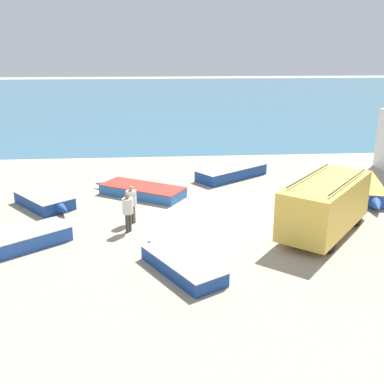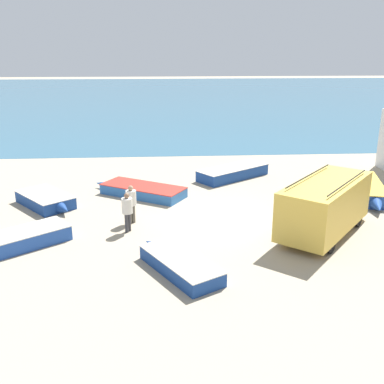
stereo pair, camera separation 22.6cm
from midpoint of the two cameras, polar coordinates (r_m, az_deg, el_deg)
name	(u,v)px [view 2 (the right image)]	position (r m, az deg, el deg)	size (l,w,h in m)	color
ground_plane	(225,219)	(19.85, 4.56, -3.44)	(200.00, 200.00, 0.00)	tan
sea_water	(179,96)	(70.70, -1.58, 12.08)	(120.00, 80.00, 0.01)	#33607A
parked_van	(325,205)	(18.72, 16.92, -1.58)	(4.89, 5.27, 2.33)	gold
fishing_rowboat_0	(369,190)	(24.38, 21.77, 0.23)	(2.42, 5.57, 0.68)	#234CA3
fishing_rowboat_1	(179,263)	(15.33, -1.28, -9.07)	(2.85, 3.99, 0.51)	navy
fishing_rowboat_2	(141,190)	(23.00, -6.21, 0.23)	(4.99, 3.67, 0.52)	#2D66AD
fishing_rowboat_3	(46,200)	(22.37, -17.75, -0.98)	(3.21, 3.52, 0.58)	navy
fishing_rowboat_4	(235,172)	(26.12, 5.74, 2.55)	(4.94, 3.93, 0.65)	navy
fishing_rowboat_5	(5,244)	(18.02, -22.31, -6.07)	(4.80, 3.99, 0.59)	#234CA3
fisherman_0	(131,201)	(19.19, -7.40, -1.11)	(0.44, 0.44, 1.68)	#5B564C
fisherman_1	(127,209)	(18.30, -7.88, -2.13)	(0.43, 0.43, 1.66)	#38383D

